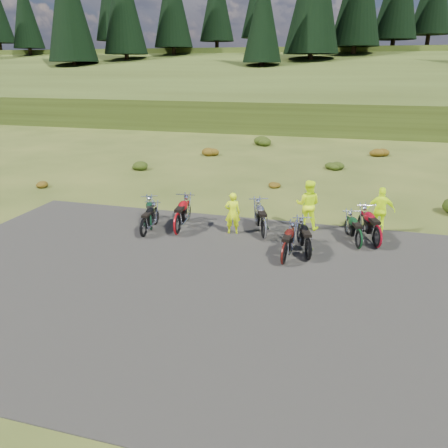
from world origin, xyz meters
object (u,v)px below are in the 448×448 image
(motorcycle_3, at_px, (264,240))
(motorcycle_7, at_px, (358,249))
(person_middle, at_px, (233,214))
(motorcycle_0, at_px, (144,237))

(motorcycle_3, distance_m, motorcycle_7, 3.32)
(person_middle, bearing_deg, motorcycle_0, 6.89)
(person_middle, bearing_deg, motorcycle_3, 152.06)
(motorcycle_3, distance_m, person_middle, 1.51)
(motorcycle_3, relative_size, person_middle, 1.44)
(motorcycle_7, relative_size, person_middle, 1.25)
(motorcycle_7, bearing_deg, person_middle, 69.88)
(motorcycle_3, bearing_deg, motorcycle_7, -111.15)
(motorcycle_0, height_order, motorcycle_7, motorcycle_0)
(motorcycle_0, relative_size, motorcycle_3, 0.87)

